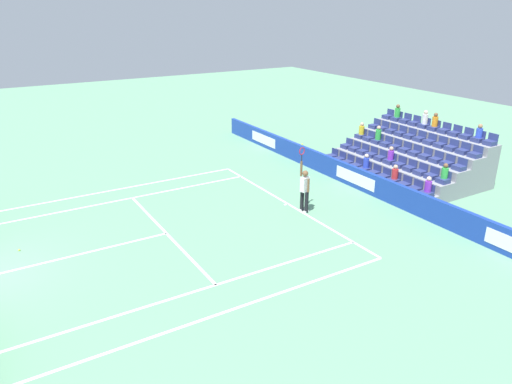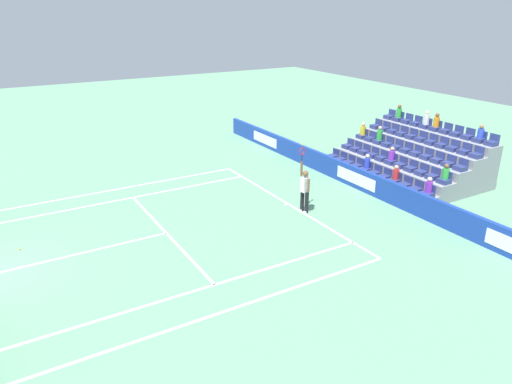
% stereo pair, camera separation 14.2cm
% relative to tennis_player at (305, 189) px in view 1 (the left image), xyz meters
% --- Properties ---
extents(line_baseline, '(10.97, 0.10, 0.01)m').
position_rel_tennis_player_xyz_m(line_baseline, '(0.99, 0.10, -0.99)').
color(line_baseline, white).
rests_on(line_baseline, ground).
extents(line_service, '(8.23, 0.10, 0.01)m').
position_rel_tennis_player_xyz_m(line_service, '(0.99, 5.59, -0.99)').
color(line_service, white).
rests_on(line_service, ground).
extents(line_centre_service, '(0.10, 6.40, 0.01)m').
position_rel_tennis_player_xyz_m(line_centre_service, '(0.99, 8.79, -0.99)').
color(line_centre_service, white).
rests_on(line_centre_service, ground).
extents(line_singles_sideline_left, '(0.10, 11.89, 0.01)m').
position_rel_tennis_player_xyz_m(line_singles_sideline_left, '(5.10, 6.04, -0.99)').
color(line_singles_sideline_left, white).
rests_on(line_singles_sideline_left, ground).
extents(line_singles_sideline_right, '(0.10, 11.89, 0.01)m').
position_rel_tennis_player_xyz_m(line_singles_sideline_right, '(-3.13, 6.04, -0.99)').
color(line_singles_sideline_right, white).
rests_on(line_singles_sideline_right, ground).
extents(line_doubles_sideline_left, '(0.10, 11.89, 0.01)m').
position_rel_tennis_player_xyz_m(line_doubles_sideline_left, '(6.47, 6.04, -0.99)').
color(line_doubles_sideline_left, white).
rests_on(line_doubles_sideline_left, ground).
extents(line_doubles_sideline_right, '(0.10, 11.89, 0.01)m').
position_rel_tennis_player_xyz_m(line_doubles_sideline_right, '(-4.50, 6.04, -0.99)').
color(line_doubles_sideline_right, white).
rests_on(line_doubles_sideline_right, ground).
extents(line_centre_mark, '(0.10, 0.20, 0.01)m').
position_rel_tennis_player_xyz_m(line_centre_mark, '(0.99, 0.20, -0.99)').
color(line_centre_mark, white).
rests_on(line_centre_mark, ground).
extents(sponsor_barrier, '(23.98, 0.22, 0.98)m').
position_rel_tennis_player_xyz_m(sponsor_barrier, '(0.99, -3.72, -0.50)').
color(sponsor_barrier, '#193899').
rests_on(sponsor_barrier, ground).
extents(tennis_player, '(0.53, 0.40, 2.85)m').
position_rel_tennis_player_xyz_m(tennis_player, '(0.00, 0.00, 0.00)').
color(tennis_player, black).
rests_on(tennis_player, ground).
extents(stadium_stand, '(6.82, 4.75, 3.00)m').
position_rel_tennis_player_xyz_m(stadium_stand, '(0.99, -7.29, -0.17)').
color(stadium_stand, gray).
rests_on(stadium_stand, ground).
extents(loose_tennis_ball, '(0.07, 0.07, 0.07)m').
position_rel_tennis_player_xyz_m(loose_tennis_ball, '(2.31, 10.45, -0.96)').
color(loose_tennis_ball, '#D1E533').
rests_on(loose_tennis_ball, ground).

